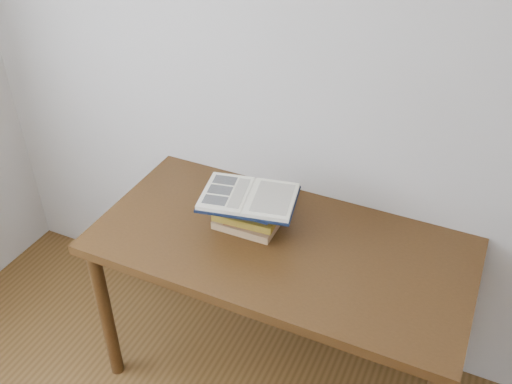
% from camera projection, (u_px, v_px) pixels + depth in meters
% --- Properties ---
extents(desk, '(1.51, 0.75, 0.81)m').
position_uv_depth(desk, '(280.00, 260.00, 2.33)').
color(desk, '#442811').
rests_on(desk, ground).
extents(book_stack, '(0.27, 0.20, 0.15)m').
position_uv_depth(book_stack, '(249.00, 211.00, 2.31)').
color(book_stack, tan).
rests_on(book_stack, desk).
extents(open_book, '(0.42, 0.33, 0.03)m').
position_uv_depth(open_book, '(249.00, 197.00, 2.24)').
color(open_book, black).
rests_on(open_book, book_stack).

